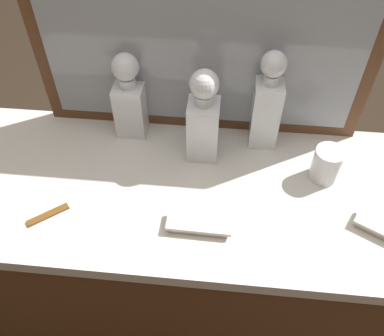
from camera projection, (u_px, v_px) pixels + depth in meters
The scene contains 9 objects.
ground_plane at pixel (192, 316), 1.83m from camera, with size 6.00×6.00×0.00m, color #2D2319.
dresser at pixel (192, 266), 1.49m from camera, with size 1.38×0.57×0.90m.
dresser_mirror at pixel (202, 45), 1.13m from camera, with size 0.98×0.03×0.59m.
crystal_decanter_far_right at pixel (130, 102), 1.24m from camera, with size 0.09×0.09×0.28m.
crystal_decanter_front at pixel (203, 123), 1.17m from camera, with size 0.09×0.09×0.29m.
crystal_decanter_right at pixel (266, 109), 1.20m from camera, with size 0.08×0.08×0.32m.
crystal_tumbler_left at pixel (326, 165), 1.15m from camera, with size 0.08×0.08×0.10m.
silver_brush_far_left at pixel (199, 224), 1.06m from camera, with size 0.17×0.07×0.02m.
tortoiseshell_comb at pixel (48, 215), 1.09m from camera, with size 0.10×0.09×0.01m.
Camera 1 is at (0.07, -0.74, 1.79)m, focal length 38.33 mm.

